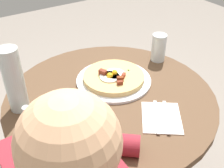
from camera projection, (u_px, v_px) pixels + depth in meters
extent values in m
cylinder|color=brown|center=(110.00, 98.00, 1.15)|extent=(0.85, 0.85, 0.03)
cylinder|color=#333338|center=(110.00, 156.00, 1.35)|extent=(0.10, 0.10, 0.68)
sphere|color=tan|center=(69.00, 142.00, 0.49)|extent=(0.19, 0.19, 0.19)
cylinder|color=maroon|center=(99.00, 143.00, 0.88)|extent=(0.22, 0.24, 0.07)
cylinder|color=white|center=(114.00, 80.00, 1.21)|extent=(0.32, 0.32, 0.01)
cylinder|color=tan|center=(114.00, 77.00, 1.20)|extent=(0.26, 0.26, 0.02)
cylinder|color=white|center=(115.00, 74.00, 1.20)|extent=(0.09, 0.09, 0.01)
sphere|color=yellow|center=(115.00, 73.00, 1.20)|extent=(0.03, 0.03, 0.03)
cylinder|color=white|center=(110.00, 77.00, 1.18)|extent=(0.09, 0.09, 0.01)
sphere|color=yellow|center=(110.00, 76.00, 1.18)|extent=(0.03, 0.03, 0.03)
cube|color=maroon|center=(123.00, 75.00, 1.18)|extent=(0.03, 0.03, 0.02)
cube|color=maroon|center=(120.00, 83.00, 1.13)|extent=(0.02, 0.03, 0.02)
cube|color=maroon|center=(103.00, 73.00, 1.19)|extent=(0.04, 0.03, 0.02)
cube|color=maroon|center=(120.00, 79.00, 1.16)|extent=(0.03, 0.03, 0.02)
cube|color=#387F2D|center=(118.00, 75.00, 1.19)|extent=(0.01, 0.01, 0.00)
cube|color=#387F2D|center=(114.00, 74.00, 1.20)|extent=(0.01, 0.01, 0.00)
cube|color=#387F2D|center=(106.00, 70.00, 1.23)|extent=(0.01, 0.01, 0.00)
cube|color=#387F2D|center=(100.00, 77.00, 1.18)|extent=(0.01, 0.01, 0.00)
cube|color=#387F2D|center=(103.00, 77.00, 1.18)|extent=(0.01, 0.01, 0.00)
cube|color=#387F2D|center=(128.00, 70.00, 1.22)|extent=(0.01, 0.01, 0.00)
cylinder|color=silver|center=(90.00, 137.00, 0.94)|extent=(0.17, 0.17, 0.01)
cube|color=white|center=(161.00, 117.00, 1.02)|extent=(0.22, 0.21, 0.00)
cube|color=silver|center=(166.00, 117.00, 1.02)|extent=(0.15, 0.12, 0.00)
cube|color=silver|center=(157.00, 116.00, 1.02)|extent=(0.15, 0.12, 0.00)
cylinder|color=silver|center=(159.00, 48.00, 1.33)|extent=(0.07, 0.07, 0.13)
cylinder|color=silver|center=(14.00, 80.00, 1.00)|extent=(0.07, 0.07, 0.25)
cylinder|color=white|center=(27.00, 113.00, 1.01)|extent=(0.03, 0.03, 0.05)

